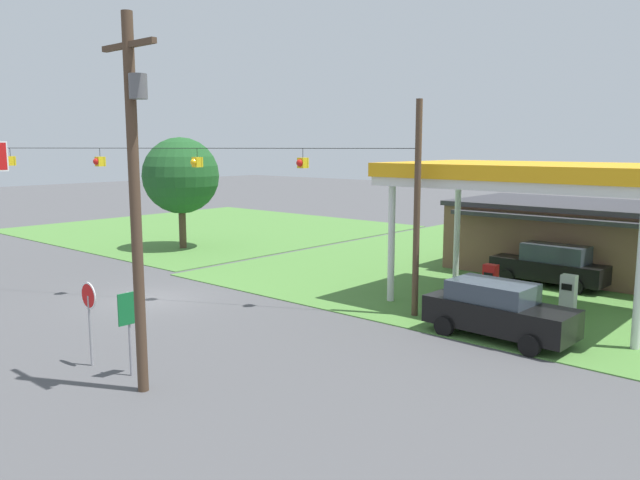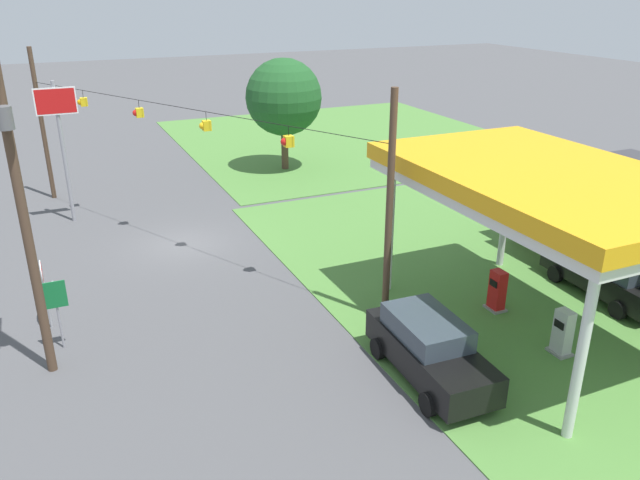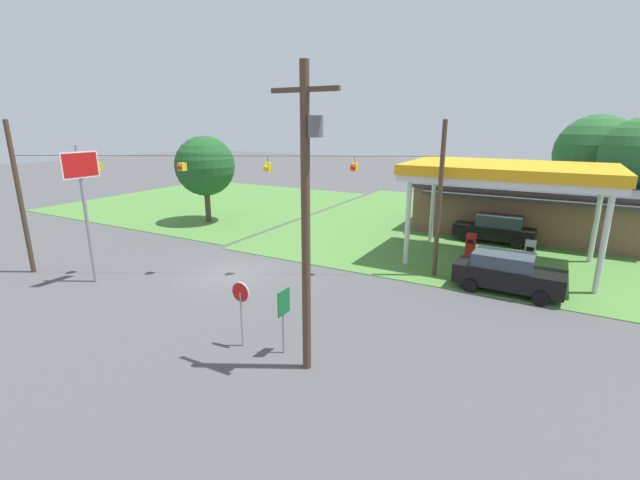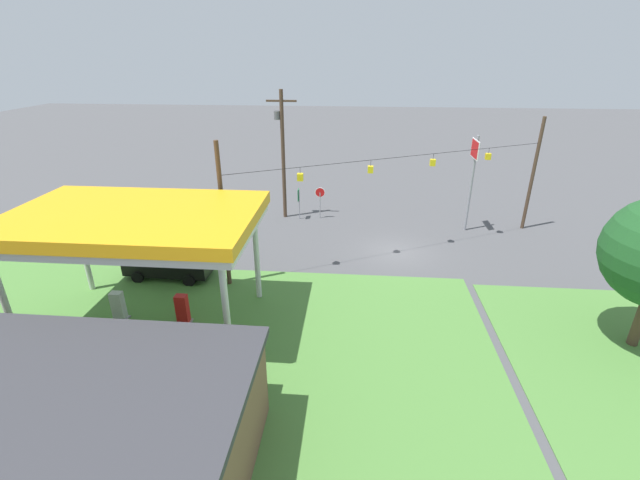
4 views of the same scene
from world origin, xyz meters
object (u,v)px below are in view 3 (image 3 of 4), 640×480
object	(u,v)px
gas_station_canopy	(508,173)
stop_sign_roadside	(241,300)
fuel_pump_far	(529,255)
utility_pole_main	(307,210)
fuel_pump_near	(470,247)
tree_behind_station	(595,154)
gas_station_store	(532,210)
stop_sign_overhead	(83,188)
car_at_pumps_rear	(496,228)
tree_west_verge	(205,166)
car_at_pumps_front	(507,273)
tree_far_back	(639,155)
route_sign	(284,309)

from	to	relation	value
gas_station_canopy	stop_sign_roadside	distance (m)	16.65
fuel_pump_far	utility_pole_main	world-z (taller)	utility_pole_main
fuel_pump_near	tree_behind_station	xyz separation A→B (m)	(6.44, 15.55, 4.71)
fuel_pump_far	utility_pole_main	xyz separation A→B (m)	(-5.69, -14.84, 4.63)
gas_station_store	stop_sign_overhead	xyz separation A→B (m)	(-18.78, -21.65, 3.03)
stop_sign_overhead	stop_sign_roadside	bearing A→B (deg)	-8.06
fuel_pump_far	fuel_pump_near	bearing A→B (deg)	180.00
fuel_pump_near	car_at_pumps_rear	xyz separation A→B (m)	(0.80, 4.54, 0.26)
tree_behind_station	tree_west_verge	size ratio (longest dim) A/B	1.24
stop_sign_overhead	tree_behind_station	world-z (taller)	tree_behind_station
car_at_pumps_front	tree_far_back	size ratio (longest dim) A/B	0.60
car_at_pumps_front	utility_pole_main	size ratio (longest dim) A/B	0.52
stop_sign_overhead	car_at_pumps_rear	bearing A→B (deg)	46.44
fuel_pump_near	car_at_pumps_rear	world-z (taller)	car_at_pumps_rear
tree_west_verge	fuel_pump_near	bearing A→B (deg)	0.41
car_at_pumps_rear	utility_pole_main	xyz separation A→B (m)	(-3.30, -19.38, 4.37)
car_at_pumps_rear	tree_behind_station	bearing A→B (deg)	-114.44
gas_station_store	stop_sign_overhead	bearing A→B (deg)	-130.95
stop_sign_roadside	utility_pole_main	size ratio (longest dim) A/B	0.26
gas_station_canopy	tree_west_verge	xyz separation A→B (m)	(-22.22, -0.15, -0.66)
tree_west_verge	tree_far_back	distance (m)	31.81
route_sign	tree_far_back	size ratio (longest dim) A/B	0.29
fuel_pump_near	utility_pole_main	xyz separation A→B (m)	(-2.50, -14.84, 4.63)
gas_station_store	stop_sign_roadside	bearing A→B (deg)	-109.08
fuel_pump_far	stop_sign_overhead	distance (m)	23.74
tree_behind_station	gas_station_store	bearing A→B (deg)	-117.74
car_at_pumps_front	tree_far_back	xyz separation A→B (m)	(6.36, 16.34, 4.74)
route_sign	gas_station_canopy	bearing A→B (deg)	69.85
car_at_pumps_front	utility_pole_main	xyz separation A→B (m)	(-4.97, -10.31, 4.39)
route_sign	tree_behind_station	world-z (taller)	tree_behind_station
gas_station_store	route_sign	xyz separation A→B (m)	(-6.40, -22.86, -0.09)
car_at_pumps_front	tree_behind_station	size ratio (longest dim) A/B	0.58
car_at_pumps_rear	route_sign	xyz separation A→B (m)	(-4.51, -18.99, 0.71)
stop_sign_overhead	tree_far_back	size ratio (longest dim) A/B	0.83
tree_far_back	tree_behind_station	bearing A→B (deg)	122.53
car_at_pumps_front	stop_sign_overhead	bearing A→B (deg)	-152.66
stop_sign_roadside	route_sign	xyz separation A→B (m)	(1.62, 0.31, -0.10)
route_sign	tree_behind_station	distance (m)	31.89
fuel_pump_near	utility_pole_main	bearing A→B (deg)	-99.57
stop_sign_overhead	tree_west_verge	size ratio (longest dim) A/B	0.99
fuel_pump_near	tree_far_back	world-z (taller)	tree_far_back
route_sign	gas_station_store	bearing A→B (deg)	74.37
fuel_pump_near	fuel_pump_far	world-z (taller)	same
stop_sign_roadside	route_sign	size ratio (longest dim) A/B	1.04
car_at_pumps_rear	gas_station_store	bearing A→B (deg)	-113.25
fuel_pump_far	car_at_pumps_front	xyz separation A→B (m)	(-0.71, -4.54, 0.24)
stop_sign_roadside	utility_pole_main	bearing A→B (deg)	178.26
car_at_pumps_rear	tree_behind_station	xyz separation A→B (m)	(5.64, 11.01, 4.46)
car_at_pumps_front	route_sign	distance (m)	11.70
car_at_pumps_rear	route_sign	distance (m)	19.53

